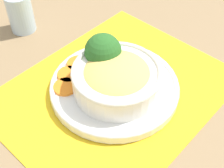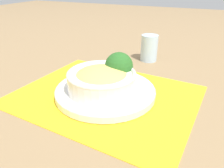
# 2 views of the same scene
# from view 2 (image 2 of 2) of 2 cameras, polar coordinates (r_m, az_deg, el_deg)

# --- Properties ---
(ground_plane) EXTENTS (4.00, 4.00, 0.00)m
(ground_plane) POSITION_cam_2_polar(r_m,az_deg,el_deg) (0.60, -1.72, -3.04)
(ground_plane) COLOR #8C704C
(placemat) EXTENTS (0.51, 0.42, 0.00)m
(placemat) POSITION_cam_2_polar(r_m,az_deg,el_deg) (0.60, -1.72, -2.87)
(placemat) COLOR yellow
(placemat) RESTS_ON ground_plane
(plate) EXTENTS (0.27, 0.27, 0.02)m
(plate) POSITION_cam_2_polar(r_m,az_deg,el_deg) (0.59, -1.74, -1.75)
(plate) COLOR white
(plate) RESTS_ON placemat
(bowl) EXTENTS (0.18, 0.18, 0.06)m
(bowl) POSITION_cam_2_polar(r_m,az_deg,el_deg) (0.57, -2.74, 1.18)
(bowl) COLOR silver
(bowl) RESTS_ON plate
(broccoli_floret) EXTENTS (0.08, 0.08, 0.09)m
(broccoli_floret) POSITION_cam_2_polar(r_m,az_deg,el_deg) (0.60, 1.77, 4.64)
(broccoli_floret) COLOR #84AD5B
(broccoli_floret) RESTS_ON plate
(carrot_slice_near) EXTENTS (0.05, 0.05, 0.01)m
(carrot_slice_near) POSITION_cam_2_polar(r_m,az_deg,el_deg) (0.68, 1.90, 2.56)
(carrot_slice_near) COLOR orange
(carrot_slice_near) RESTS_ON plate
(carrot_slice_middle) EXTENTS (0.05, 0.05, 0.01)m
(carrot_slice_middle) POSITION_cam_2_polar(r_m,az_deg,el_deg) (0.68, -1.14, 2.83)
(carrot_slice_middle) COLOR orange
(carrot_slice_middle) RESTS_ON plate
(carrot_slice_far) EXTENTS (0.05, 0.05, 0.01)m
(carrot_slice_far) POSITION_cam_2_polar(r_m,az_deg,el_deg) (0.68, -4.22, 2.66)
(carrot_slice_far) COLOR orange
(carrot_slice_far) RESTS_ON plate
(water_glass) EXTENTS (0.06, 0.06, 0.10)m
(water_glass) POSITION_cam_2_polar(r_m,az_deg,el_deg) (0.85, 9.65, 8.90)
(water_glass) COLOR silver
(water_glass) RESTS_ON ground_plane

